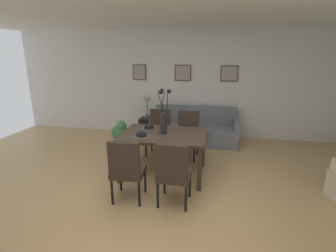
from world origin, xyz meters
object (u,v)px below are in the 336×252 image
object	(u,v)px
dining_chair_far_right	(187,132)
framed_picture_left	(140,72)
bowl_near_right	(149,126)
table_lamp	(147,103)
dining_chair_far_left	(173,171)
dining_chair_near_left	(127,168)
framed_picture_center	(183,73)
potted_plant	(121,134)
dining_chair_near_right	(159,130)
centerpiece_vase	(164,117)
dining_table	(164,138)
bowl_near_left	(142,134)
framed_picture_right	(229,74)
side_table	(148,128)
sofa	(194,130)

from	to	relation	value
dining_chair_far_right	framed_picture_left	bearing A→B (deg)	134.60
bowl_near_right	table_lamp	world-z (taller)	table_lamp
dining_chair_far_left	bowl_near_right	xyz separation A→B (m)	(-0.64, 1.12, 0.27)
dining_chair_near_left	framed_picture_left	xyz separation A→B (m)	(-0.78, 3.23, 1.06)
framed_picture_center	dining_chair_near_left	bearing A→B (deg)	-95.73
potted_plant	dining_chair_far_right	bearing A→B (deg)	-1.70
table_lamp	dining_chair_near_right	bearing A→B (deg)	-61.76
dining_chair_far_right	potted_plant	bearing A→B (deg)	178.30
centerpiece_vase	dining_chair_far_left	bearing A→B (deg)	-70.41
dining_table	bowl_near_left	xyz separation A→B (m)	(-0.31, -0.22, 0.13)
dining_chair_near_right	framed_picture_left	bearing A→B (deg)	119.94
dining_chair_near_left	dining_chair_far_right	xyz separation A→B (m)	(0.62, 1.81, 0.00)
dining_chair_far_right	centerpiece_vase	distance (m)	1.06
bowl_near_left	framed_picture_right	bearing A→B (deg)	60.76
dining_chair_near_right	framed_picture_left	world-z (taller)	framed_picture_left
framed_picture_center	bowl_near_right	bearing A→B (deg)	-98.60
dining_chair_far_right	dining_table	bearing A→B (deg)	-108.66
side_table	framed_picture_right	world-z (taller)	framed_picture_right
dining_table	bowl_near_right	size ratio (longest dim) A/B	8.24
bowl_near_left	bowl_near_right	size ratio (longest dim) A/B	1.00
side_table	potted_plant	distance (m)	0.96
dining_table	bowl_near_left	bearing A→B (deg)	-144.48
side_table	framed_picture_center	size ratio (longest dim) A/B	1.30
bowl_near_right	bowl_near_left	bearing A→B (deg)	-90.00
side_table	potted_plant	size ratio (longest dim) A/B	0.78
dining_chair_near_right	bowl_near_left	size ratio (longest dim) A/B	5.41
framed_picture_left	framed_picture_right	distance (m)	2.21
dining_chair_far_right	framed_picture_right	size ratio (longest dim) A/B	2.25
dining_chair_far_left	dining_chair_near_left	bearing A→B (deg)	-177.97
dining_chair_near_left	bowl_near_right	world-z (taller)	dining_chair_near_left
dining_chair_far_right	framed_picture_center	world-z (taller)	framed_picture_center
framed_picture_left	centerpiece_vase	bearing A→B (deg)	-64.43
sofa	framed_picture_right	xyz separation A→B (m)	(0.74, 0.48, 1.29)
sofa	bowl_near_left	bearing A→B (deg)	-108.28
dining_table	framed_picture_left	distance (m)	2.72
centerpiece_vase	table_lamp	size ratio (longest dim) A/B	1.44
framed_picture_right	sofa	bearing A→B (deg)	-146.94
bowl_near_right	sofa	world-z (taller)	bowl_near_right
dining_chair_near_left	sofa	size ratio (longest dim) A/B	0.47
framed_picture_center	framed_picture_right	bearing A→B (deg)	0.00
dining_chair_far_left	centerpiece_vase	distance (m)	1.08
centerpiece_vase	potted_plant	world-z (taller)	centerpiece_vase
dining_chair_far_left	framed_picture_center	xyz separation A→B (m)	(-0.32, 3.21, 1.06)
centerpiece_vase	framed_picture_center	xyz separation A→B (m)	(-0.00, 2.31, 0.55)
side_table	framed_picture_right	distance (m)	2.35
dining_chair_far_right	side_table	xyz separation A→B (m)	(-1.08, 0.92, -0.25)
dining_chair_far_left	bowl_near_left	world-z (taller)	dining_chair_far_left
bowl_near_left	dining_chair_near_right	bearing A→B (deg)	89.32
dining_chair_far_left	side_table	size ratio (longest dim) A/B	1.77
dining_chair_far_right	potted_plant	xyz separation A→B (m)	(-1.44, 0.04, -0.14)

